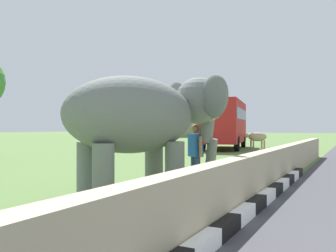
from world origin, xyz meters
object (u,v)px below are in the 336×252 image
object	(u,v)px
person_handler	(196,152)
bus_red	(225,121)
elephant	(146,117)
cow_near	(257,137)

from	to	relation	value
person_handler	bus_red	xyz separation A→B (m)	(17.18, 4.99, 1.15)
person_handler	elephant	bearing A→B (deg)	160.56
bus_red	cow_near	distance (m)	2.68
elephant	bus_red	distance (m)	19.26
elephant	cow_near	distance (m)	19.95
elephant	person_handler	size ratio (longest dim) A/B	2.39
cow_near	bus_red	bearing A→B (deg)	116.13
bus_red	cow_near	world-z (taller)	bus_red
elephant	person_handler	world-z (taller)	elephant
cow_near	person_handler	bearing A→B (deg)	-171.14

